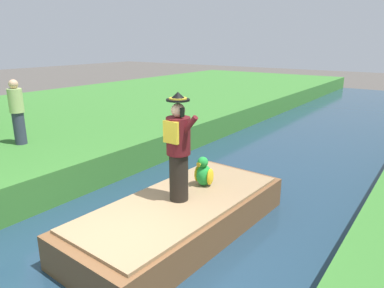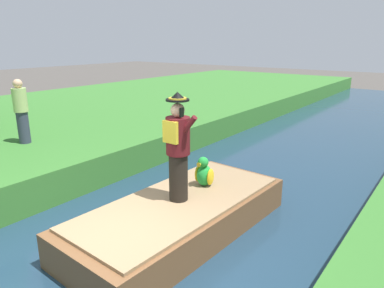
{
  "view_description": "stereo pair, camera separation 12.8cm",
  "coord_description": "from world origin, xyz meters",
  "px_view_note": "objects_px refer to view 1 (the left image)",
  "views": [
    {
      "loc": [
        3.42,
        -2.94,
        3.34
      ],
      "look_at": [
        -0.04,
        1.9,
        1.61
      ],
      "focal_mm": 33.43,
      "sensor_mm": 36.0,
      "label": 1
    },
    {
      "loc": [
        3.53,
        -2.86,
        3.34
      ],
      "look_at": [
        -0.04,
        1.9,
        1.61
      ],
      "focal_mm": 33.43,
      "sensor_mm": 36.0,
      "label": 2
    }
  ],
  "objects_px": {
    "person_pirate": "(178,148)",
    "person_bystander": "(17,112)",
    "boat": "(180,216)",
    "parrot_plush": "(204,173)"
  },
  "relations": [
    {
      "from": "person_pirate",
      "to": "parrot_plush",
      "type": "distance_m",
      "value": 1.03
    },
    {
      "from": "boat",
      "to": "person_pirate",
      "type": "distance_m",
      "value": 1.23
    },
    {
      "from": "person_bystander",
      "to": "person_pirate",
      "type": "bearing_deg",
      "value": -0.68
    },
    {
      "from": "person_pirate",
      "to": "person_bystander",
      "type": "xyz_separation_m",
      "value": [
        -5.03,
        0.06,
        0.02
      ]
    },
    {
      "from": "boat",
      "to": "person_bystander",
      "type": "distance_m",
      "value": 5.21
    },
    {
      "from": "boat",
      "to": "person_bystander",
      "type": "xyz_separation_m",
      "value": [
        -5.06,
        0.07,
        1.25
      ]
    },
    {
      "from": "boat",
      "to": "person_bystander",
      "type": "bearing_deg",
      "value": 179.23
    },
    {
      "from": "person_pirate",
      "to": "parrot_plush",
      "type": "xyz_separation_m",
      "value": [
        -0.01,
        0.77,
        -0.68
      ]
    },
    {
      "from": "parrot_plush",
      "to": "boat",
      "type": "bearing_deg",
      "value": -87.32
    },
    {
      "from": "person_pirate",
      "to": "parrot_plush",
      "type": "height_order",
      "value": "person_pirate"
    }
  ]
}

